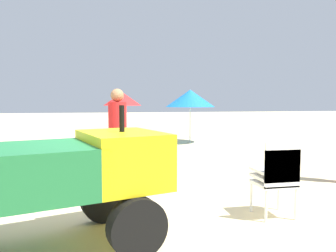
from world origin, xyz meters
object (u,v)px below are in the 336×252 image
(stacked_plastic_chairs, at_px, (277,173))
(beach_umbrella_mid, at_px, (190,98))
(utility_cart, at_px, (47,176))
(lifeguard_near_left, at_px, (118,131))
(beach_umbrella_left, at_px, (122,99))

(stacked_plastic_chairs, height_order, beach_umbrella_mid, beach_umbrella_mid)
(utility_cart, height_order, lifeguard_near_left, lifeguard_near_left)
(lifeguard_near_left, bearing_deg, beach_umbrella_left, 85.85)
(utility_cart, relative_size, beach_umbrella_left, 1.41)
(beach_umbrella_left, xyz_separation_m, beach_umbrella_mid, (2.15, -4.95, -0.01))
(beach_umbrella_left, bearing_deg, lifeguard_near_left, -94.15)
(stacked_plastic_chairs, height_order, beach_umbrella_left, beach_umbrella_left)
(stacked_plastic_chairs, distance_m, beach_umbrella_mid, 8.00)
(stacked_plastic_chairs, bearing_deg, beach_umbrella_mid, 82.94)
(stacked_plastic_chairs, relative_size, lifeguard_near_left, 0.58)
(stacked_plastic_chairs, distance_m, beach_umbrella_left, 12.92)
(lifeguard_near_left, relative_size, beach_umbrella_left, 0.89)
(utility_cart, bearing_deg, lifeguard_near_left, 70.72)
(stacked_plastic_chairs, xyz_separation_m, beach_umbrella_left, (-1.18, 12.82, 1.04))
(stacked_plastic_chairs, bearing_deg, utility_cart, -171.70)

